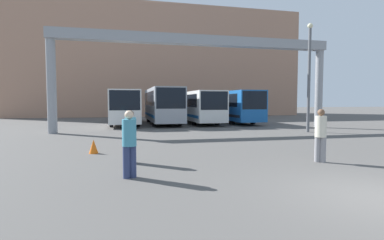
% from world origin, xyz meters
% --- Properties ---
extents(building_backdrop, '(42.44, 12.00, 15.91)m').
position_xyz_m(building_backdrop, '(0.00, 42.68, 7.95)').
color(building_backdrop, tan).
rests_on(building_backdrop, ground).
extents(overhead_gantry, '(20.70, 0.80, 6.93)m').
position_xyz_m(overhead_gantry, '(0.00, 16.14, 5.61)').
color(overhead_gantry, gray).
rests_on(overhead_gantry, ground).
extents(bus_slot_0, '(2.53, 10.90, 3.08)m').
position_xyz_m(bus_slot_0, '(-5.33, 23.47, 1.78)').
color(bus_slot_0, silver).
rests_on(bus_slot_0, ground).
extents(bus_slot_1, '(2.59, 10.18, 3.32)m').
position_xyz_m(bus_slot_1, '(-1.78, 23.11, 1.91)').
color(bus_slot_1, '#999EA5').
rests_on(bus_slot_1, ground).
extents(bus_slot_2, '(2.53, 11.74, 3.06)m').
position_xyz_m(bus_slot_2, '(1.78, 23.89, 1.77)').
color(bus_slot_2, silver).
rests_on(bus_slot_2, ground).
extents(bus_slot_3, '(2.45, 12.08, 3.11)m').
position_xyz_m(bus_slot_3, '(5.33, 24.06, 1.79)').
color(bus_slot_3, '#1959A5').
rests_on(bus_slot_3, ground).
extents(pedestrian_mid_right, '(0.39, 0.39, 1.87)m').
position_xyz_m(pedestrian_mid_right, '(-5.37, 3.11, 0.99)').
color(pedestrian_mid_right, navy).
rests_on(pedestrian_mid_right, ground).
extents(pedestrian_near_right, '(0.39, 0.39, 1.85)m').
position_xyz_m(pedestrian_near_right, '(1.16, 3.81, 0.98)').
color(pedestrian_near_right, gray).
rests_on(pedestrian_near_right, ground).
extents(pedestrian_near_center, '(0.38, 0.38, 1.81)m').
position_xyz_m(pedestrian_near_center, '(-5.27, 5.16, 0.96)').
color(pedestrian_near_center, navy).
rests_on(pedestrian_near_center, ground).
extents(traffic_cone, '(0.37, 0.37, 0.57)m').
position_xyz_m(traffic_cone, '(-6.70, 7.46, 0.28)').
color(traffic_cone, orange).
rests_on(traffic_cone, ground).
extents(lamp_post, '(0.36, 0.36, 7.46)m').
position_xyz_m(lamp_post, '(7.04, 13.12, 4.09)').
color(lamp_post, '#595B60').
rests_on(lamp_post, ground).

